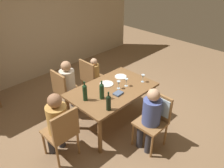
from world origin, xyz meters
TOP-DOWN VIEW (x-y plane):
  - ground_plane at (0.00, 0.00)m, footprint 10.00×10.00m
  - rear_room_partition at (0.00, 2.68)m, footprint 6.40×0.12m
  - dining_table at (0.00, 0.00)m, footprint 1.51×0.97m
  - chair_near at (0.12, -0.86)m, footprint 0.46×0.44m
  - chair_far_left at (-0.43, 0.86)m, footprint 0.44×0.44m
  - chair_left_end at (-1.14, -0.09)m, footprint 0.44×0.44m
  - chair_far_right at (0.25, 0.86)m, footprint 0.44×0.44m
  - person_woman_host at (-0.03, -0.86)m, footprint 0.33×0.29m
  - person_man_bearded at (-0.31, 0.86)m, footprint 0.33×0.29m
  - person_man_guest at (-1.14, 0.03)m, footprint 0.31×0.36m
  - person_child_small at (0.36, 0.86)m, footprint 0.25×0.22m
  - wine_bottle_tall_green at (-0.47, -0.39)m, footprint 0.07×0.07m
  - wine_bottle_dark_red at (-0.55, 0.07)m, footprint 0.08×0.08m
  - wine_bottle_short_olive at (-0.33, -0.09)m, footprint 0.08×0.08m
  - wine_glass_near_left at (0.09, -0.07)m, footprint 0.07×0.07m
  - wine_glass_centre at (0.58, -0.23)m, footprint 0.07×0.07m
  - wine_glass_near_right at (0.25, -0.11)m, footprint 0.07×0.07m
  - dinner_plate_host at (0.43, 0.19)m, footprint 0.23×0.23m
  - dinner_plate_guest_left at (0.05, 0.19)m, footprint 0.25×0.25m
  - folded_napkin at (-0.05, -0.19)m, footprint 0.17×0.13m

SIDE VIEW (x-z plane):
  - ground_plane at x=0.00m, z-range 0.00..0.00m
  - chair_far_left at x=-0.43m, z-range 0.07..0.99m
  - chair_left_end at x=-1.14m, z-range 0.07..0.99m
  - chair_far_right at x=0.25m, z-range 0.07..0.99m
  - person_child_small at x=0.36m, z-range 0.09..1.03m
  - chair_near at x=0.12m, z-range 0.13..1.05m
  - person_man_bearded at x=-0.31m, z-range 0.09..1.18m
  - person_woman_host at x=-0.03m, z-range 0.09..1.19m
  - dining_table at x=0.00m, z-range 0.28..1.01m
  - person_man_guest at x=-1.14m, z-range 0.09..1.23m
  - dinner_plate_host at x=0.43m, z-range 0.73..0.74m
  - dinner_plate_guest_left at x=0.05m, z-range 0.73..0.74m
  - folded_napkin at x=-0.05m, z-range 0.73..0.76m
  - wine_glass_near_left at x=0.09m, z-range 0.76..0.91m
  - wine_glass_centre at x=0.58m, z-range 0.76..0.91m
  - wine_glass_near_right at x=0.25m, z-range 0.76..0.91m
  - wine_bottle_tall_green at x=-0.47m, z-range 0.71..1.03m
  - wine_bottle_short_olive at x=-0.33m, z-range 0.71..1.04m
  - wine_bottle_dark_red at x=-0.55m, z-range 0.71..1.06m
  - rear_room_partition at x=0.00m, z-range 0.00..2.70m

